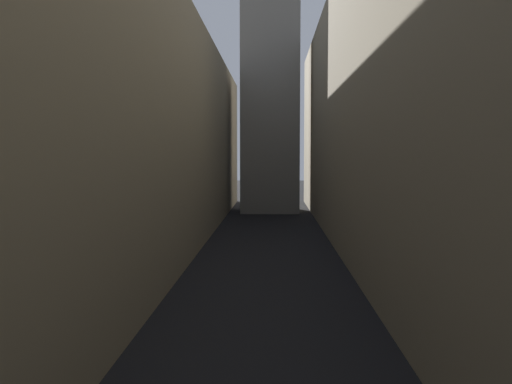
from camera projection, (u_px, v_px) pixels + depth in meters
The scene contains 4 objects.
ground_plane at pixel (267, 268), 39.65m from camera, with size 264.00×264.00×0.00m, color black.
building_block_left at pixel (102, 131), 41.37m from camera, with size 12.70×108.00×18.92m, color gray.
building_block_right at pixel (429, 104), 40.57m from camera, with size 11.65×108.00×22.66m, color gray.
clock_tower at pixel (270, 3), 77.07m from camera, with size 8.51×8.51×53.57m.
Camera 1 is at (0.41, 8.77, 7.79)m, focal length 40.59 mm.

